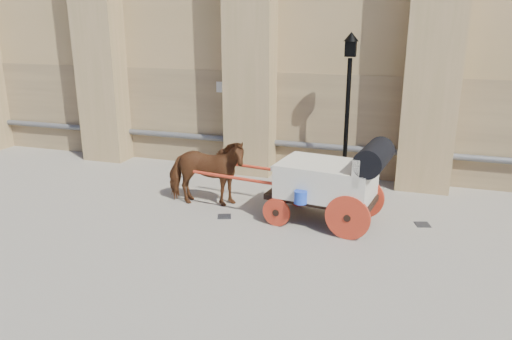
% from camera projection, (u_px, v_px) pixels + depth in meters
% --- Properties ---
extents(ground, '(90.00, 90.00, 0.00)m').
position_uv_depth(ground, '(243.00, 219.00, 11.75)').
color(ground, gray).
rests_on(ground, ground).
extents(horse, '(2.17, 1.22, 1.74)m').
position_uv_depth(horse, '(206.00, 172.00, 12.37)').
color(horse, brown).
rests_on(horse, ground).
extents(carriage, '(4.70, 1.84, 2.00)m').
position_uv_depth(carriage, '(333.00, 179.00, 11.20)').
color(carriage, black).
rests_on(carriage, ground).
extents(street_lamp, '(0.39, 0.39, 4.19)m').
position_uv_depth(street_lamp, '(347.00, 108.00, 13.27)').
color(street_lamp, black).
rests_on(street_lamp, ground).
extents(drain_grate_near, '(0.41, 0.41, 0.01)m').
position_uv_depth(drain_grate_near, '(224.00, 216.00, 11.89)').
color(drain_grate_near, black).
rests_on(drain_grate_near, ground).
extents(drain_grate_far, '(0.40, 0.40, 0.01)m').
position_uv_depth(drain_grate_far, '(422.00, 224.00, 11.43)').
color(drain_grate_far, black).
rests_on(drain_grate_far, ground).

